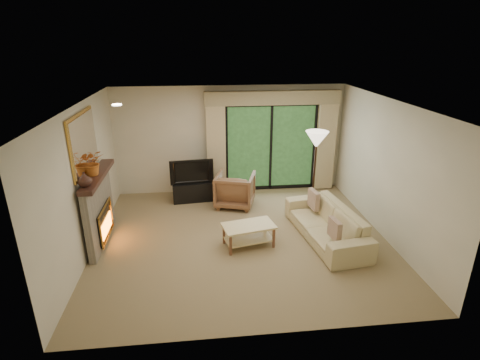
{
  "coord_description": "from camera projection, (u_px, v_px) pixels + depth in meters",
  "views": [
    {
      "loc": [
        -0.73,
        -6.29,
        3.65
      ],
      "look_at": [
        0.0,
        0.3,
        1.1
      ],
      "focal_mm": 28.0,
      "sensor_mm": 36.0,
      "label": 1
    }
  ],
  "objects": [
    {
      "name": "wall_right",
      "position": [
        387.0,
        170.0,
        7.03
      ],
      "size": [
        0.0,
        5.0,
        5.0
      ],
      "primitive_type": "plane",
      "rotation": [
        1.57,
        0.0,
        -1.57
      ],
      "color": "beige",
      "rests_on": "ground"
    },
    {
      "name": "floor",
      "position": [
        242.0,
        239.0,
        7.22
      ],
      "size": [
        5.5,
        5.5,
        0.0
      ],
      "primitive_type": "plane",
      "color": "#88744F",
      "rests_on": "ground"
    },
    {
      "name": "sofa",
      "position": [
        326.0,
        223.0,
        7.14
      ],
      "size": [
        1.14,
        2.27,
        0.64
      ],
      "primitive_type": "imported",
      "rotation": [
        0.0,
        0.0,
        -1.44
      ],
      "color": "tan",
      "rests_on": "floor"
    },
    {
      "name": "pillow_far",
      "position": [
        314.0,
        199.0,
        7.64
      ],
      "size": [
        0.15,
        0.39,
        0.38
      ],
      "primitive_type": "cube",
      "rotation": [
        0.0,
        0.0,
        0.13
      ],
      "color": "brown",
      "rests_on": "sofa"
    },
    {
      "name": "branches",
      "position": [
        92.0,
        162.0,
        6.5
      ],
      "size": [
        0.48,
        0.44,
        0.47
      ],
      "primitive_type": "imported",
      "rotation": [
        0.0,
        0.0,
        0.2
      ],
      "color": "#BA5F1F",
      "rests_on": "fireplace"
    },
    {
      "name": "fireplace",
      "position": [
        99.0,
        209.0,
        6.89
      ],
      "size": [
        0.24,
        1.7,
        1.37
      ],
      "primitive_type": null,
      "color": "slate",
      "rests_on": "floor"
    },
    {
      "name": "media_console",
      "position": [
        192.0,
        191.0,
        8.85
      ],
      "size": [
        0.95,
        0.5,
        0.46
      ],
      "primitive_type": "cube",
      "rotation": [
        0.0,
        0.0,
        0.1
      ],
      "color": "black",
      "rests_on": "floor"
    },
    {
      "name": "wall_front",
      "position": [
        266.0,
        248.0,
        4.43
      ],
      "size": [
        5.0,
        0.0,
        5.0
      ],
      "primitive_type": "plane",
      "rotation": [
        -1.57,
        0.0,
        0.0
      ],
      "color": "beige",
      "rests_on": "ground"
    },
    {
      "name": "coffee_table",
      "position": [
        249.0,
        235.0,
        6.92
      ],
      "size": [
        1.03,
        0.7,
        0.42
      ],
      "primitive_type": null,
      "rotation": [
        0.0,
        0.0,
        0.21
      ],
      "color": "#DEC484",
      "rests_on": "floor"
    },
    {
      "name": "cornice",
      "position": [
        273.0,
        98.0,
        8.68
      ],
      "size": [
        3.2,
        0.24,
        0.32
      ],
      "primitive_type": "cube",
      "color": "#998963",
      "rests_on": "wall_back"
    },
    {
      "name": "armchair",
      "position": [
        235.0,
        190.0,
        8.52
      ],
      "size": [
        1.03,
        1.05,
        0.77
      ],
      "primitive_type": "imported",
      "rotation": [
        0.0,
        0.0,
        2.86
      ],
      "color": "brown",
      "rests_on": "floor"
    },
    {
      "name": "wall_back",
      "position": [
        230.0,
        140.0,
        9.07
      ],
      "size": [
        5.0,
        0.0,
        5.0
      ],
      "primitive_type": "plane",
      "rotation": [
        1.57,
        0.0,
        0.0
      ],
      "color": "beige",
      "rests_on": "ground"
    },
    {
      "name": "pillow_near",
      "position": [
        335.0,
        229.0,
        6.47
      ],
      "size": [
        0.14,
        0.36,
        0.35
      ],
      "primitive_type": "cube",
      "rotation": [
        0.0,
        0.0,
        0.13
      ],
      "color": "brown",
      "rests_on": "sofa"
    },
    {
      "name": "mirror",
      "position": [
        84.0,
        142.0,
        6.43
      ],
      "size": [
        0.07,
        1.45,
        1.02
      ],
      "primitive_type": null,
      "color": "gold",
      "rests_on": "wall_left"
    },
    {
      "name": "tv",
      "position": [
        191.0,
        171.0,
        8.66
      ],
      "size": [
        1.01,
        0.23,
        0.58
      ],
      "primitive_type": "imported",
      "rotation": [
        0.0,
        0.0,
        0.1
      ],
      "color": "black",
      "rests_on": "media_console"
    },
    {
      "name": "wall_left",
      "position": [
        84.0,
        182.0,
        6.47
      ],
      "size": [
        0.0,
        5.0,
        5.0
      ],
      "primitive_type": "plane",
      "rotation": [
        1.57,
        0.0,
        1.57
      ],
      "color": "beige",
      "rests_on": "ground"
    },
    {
      "name": "ceiling",
      "position": [
        242.0,
        103.0,
        6.28
      ],
      "size": [
        5.5,
        5.5,
        0.0
      ],
      "primitive_type": "plane",
      "rotation": [
        3.14,
        0.0,
        0.0
      ],
      "color": "silver",
      "rests_on": "ground"
    },
    {
      "name": "curtain_right",
      "position": [
        326.0,
        143.0,
        9.2
      ],
      "size": [
        0.45,
        0.18,
        2.35
      ],
      "primitive_type": "cube",
      "color": "tan",
      "rests_on": "floor"
    },
    {
      "name": "sliding_door",
      "position": [
        271.0,
        147.0,
        9.2
      ],
      "size": [
        2.26,
        0.1,
        2.16
      ],
      "primitive_type": null,
      "color": "black",
      "rests_on": "floor"
    },
    {
      "name": "floor_lamp",
      "position": [
        314.0,
        172.0,
        8.09
      ],
      "size": [
        0.62,
        0.62,
        1.81
      ],
      "primitive_type": null,
      "rotation": [
        0.0,
        0.0,
        0.35
      ],
      "color": "beige",
      "rests_on": "floor"
    },
    {
      "name": "curtain_left",
      "position": [
        216.0,
        146.0,
        8.92
      ],
      "size": [
        0.45,
        0.18,
        2.35
      ],
      "primitive_type": "cube",
      "color": "tan",
      "rests_on": "floor"
    },
    {
      "name": "vase",
      "position": [
        84.0,
        179.0,
        6.04
      ],
      "size": [
        0.26,
        0.26,
        0.24
      ],
      "primitive_type": "imported",
      "rotation": [
        0.0,
        0.0,
        0.13
      ],
      "color": "#381F18",
      "rests_on": "fireplace"
    }
  ]
}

